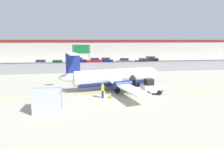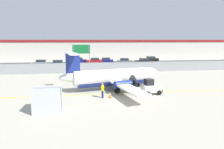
{
  "view_description": "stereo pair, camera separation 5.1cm",
  "coord_description": "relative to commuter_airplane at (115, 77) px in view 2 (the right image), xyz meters",
  "views": [
    {
      "loc": [
        -4.65,
        -21.18,
        6.44
      ],
      "look_at": [
        -0.98,
        5.32,
        1.8
      ],
      "focal_mm": 32.0,
      "sensor_mm": 36.0,
      "label": 1
    },
    {
      "loc": [
        -4.6,
        -21.19,
        6.44
      ],
      "look_at": [
        -0.98,
        5.32,
        1.8
      ],
      "focal_mm": 32.0,
      "sensor_mm": 36.0,
      "label": 2
    }
  ],
  "objects": [
    {
      "name": "ground_plane",
      "position": [
        0.75,
        -2.37,
        -1.6
      ],
      "size": [
        140.0,
        140.0,
        0.01
      ],
      "color": "#B2AD99"
    },
    {
      "name": "perimeter_fence",
      "position": [
        0.75,
        13.63,
        -0.49
      ],
      "size": [
        98.0,
        0.1,
        2.1
      ],
      "color": "gray",
      "rests_on": "ground"
    },
    {
      "name": "parking_lot_strip",
      "position": [
        0.75,
        25.13,
        -1.54
      ],
      "size": [
        98.0,
        17.0,
        0.12
      ],
      "color": "#38383A",
      "rests_on": "ground"
    },
    {
      "name": "background_building",
      "position": [
        0.75,
        43.61,
        1.66
      ],
      "size": [
        91.0,
        8.1,
        6.5
      ],
      "color": "beige",
      "rests_on": "ground"
    },
    {
      "name": "commuter_airplane",
      "position": [
        0.0,
        0.0,
        0.0
      ],
      "size": [
        13.58,
        15.95,
        4.92
      ],
      "rotation": [
        0.0,
        0.0,
        0.23
      ],
      "color": "white",
      "rests_on": "ground"
    },
    {
      "name": "baggage_tug",
      "position": [
        3.91,
        -3.19,
        -0.75
      ],
      "size": [
        2.47,
        1.68,
        1.88
      ],
      "rotation": [
        0.0,
        0.0,
        0.16
      ],
      "color": "silver",
      "rests_on": "ground"
    },
    {
      "name": "ground_crew_worker",
      "position": [
        -1.97,
        -3.91,
        -0.65
      ],
      "size": [
        0.46,
        0.52,
        1.7
      ],
      "rotation": [
        0.0,
        0.0,
        5.79
      ],
      "color": "#191E4C",
      "rests_on": "ground"
    },
    {
      "name": "cargo_container",
      "position": [
        -7.29,
        -7.5,
        -0.5
      ],
      "size": [
        2.44,
        2.01,
        2.2
      ],
      "rotation": [
        0.0,
        0.0,
        0.0
      ],
      "color": "#B7BCC1",
      "rests_on": "ground"
    },
    {
      "name": "traffic_cone_near_left",
      "position": [
        1.41,
        2.88,
        -1.29
      ],
      "size": [
        0.36,
        0.36,
        0.64
      ],
      "color": "orange",
      "rests_on": "ground"
    },
    {
      "name": "traffic_cone_near_right",
      "position": [
        -1.11,
        -4.0,
        -1.29
      ],
      "size": [
        0.36,
        0.36,
        0.64
      ],
      "color": "orange",
      "rests_on": "ground"
    },
    {
      "name": "parked_car_0",
      "position": [
        -14.58,
        24.85,
        -0.71
      ],
      "size": [
        4.29,
        2.2,
        1.58
      ],
      "rotation": [
        0.0,
        0.0,
        3.2
      ],
      "color": "gray",
      "rests_on": "parking_lot_strip"
    },
    {
      "name": "parked_car_1",
      "position": [
        -10.19,
        23.63,
        -0.71
      ],
      "size": [
        4.24,
        2.09,
        1.58
      ],
      "rotation": [
        0.0,
        0.0,
        -0.03
      ],
      "color": "#19662D",
      "rests_on": "parking_lot_strip"
    },
    {
      "name": "parked_car_2",
      "position": [
        -5.51,
        29.98,
        -0.71
      ],
      "size": [
        4.31,
        2.23,
        1.58
      ],
      "rotation": [
        0.0,
        0.0,
        0.07
      ],
      "color": "navy",
      "rests_on": "parking_lot_strip"
    },
    {
      "name": "parked_car_3",
      "position": [
        -1.28,
        28.08,
        -0.71
      ],
      "size": [
        4.33,
        2.27,
        1.58
      ],
      "rotation": [
        0.0,
        0.0,
        3.06
      ],
      "color": "red",
      "rests_on": "parking_lot_strip"
    },
    {
      "name": "parked_car_4",
      "position": [
        1.79,
        28.64,
        -0.71
      ],
      "size": [
        4.37,
        2.38,
        1.58
      ],
      "rotation": [
        0.0,
        0.0,
        3.03
      ],
      "color": "navy",
      "rests_on": "parking_lot_strip"
    },
    {
      "name": "parked_car_5",
      "position": [
        6.61,
        26.15,
        -0.71
      ],
      "size": [
        4.36,
        2.36,
        1.58
      ],
      "rotation": [
        0.0,
        0.0,
        -0.11
      ],
      "color": "slate",
      "rests_on": "parking_lot_strip"
    },
    {
      "name": "parked_car_6",
      "position": [
        11.49,
        25.51,
        -0.71
      ],
      "size": [
        4.23,
        2.05,
        1.58
      ],
      "rotation": [
        0.0,
        0.0,
        3.16
      ],
      "color": "black",
      "rests_on": "parking_lot_strip"
    },
    {
      "name": "parked_car_7",
      "position": [
        15.53,
        31.1,
        -0.71
      ],
      "size": [
        4.35,
        2.33,
        1.58
      ],
      "rotation": [
        0.0,
        0.0,
        0.1
      ],
      "color": "black",
      "rests_on": "parking_lot_strip"
    },
    {
      "name": "highway_sign",
      "position": [
        -4.53,
        15.85,
        2.54
      ],
      "size": [
        3.6,
        0.14,
        5.5
      ],
      "color": "slate",
      "rests_on": "ground"
    }
  ]
}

